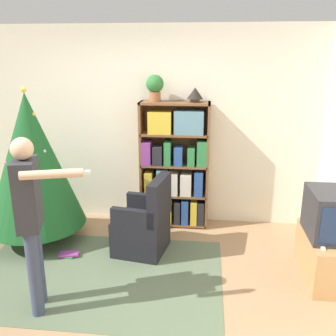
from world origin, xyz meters
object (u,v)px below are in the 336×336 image
television (330,214)px  armchair (144,226)px  bookshelf (175,168)px  table_lamp (195,94)px  christmas_tree (32,161)px  standing_person (31,213)px  potted_plant (155,86)px

television → armchair: 2.00m
bookshelf → table_lamp: table_lamp is taller
television → armchair: (-1.93, 0.33, -0.39)m
table_lamp → television: bearing=-38.5°
christmas_tree → table_lamp: size_ratio=9.45×
bookshelf → table_lamp: (0.25, 0.01, 0.96)m
television → armchair: bearing=170.2°
bookshelf → standing_person: bearing=-119.1°
standing_person → potted_plant: bearing=140.9°
standing_person → table_lamp: bearing=129.4°
potted_plant → table_lamp: potted_plant is taller
table_lamp → bookshelf: bearing=-178.0°
potted_plant → bookshelf: bearing=-1.9°
bookshelf → television: bearing=-33.9°
christmas_tree → bookshelf: bearing=20.9°
television → potted_plant: bearing=149.6°
television → christmas_tree: size_ratio=0.30×
television → standing_person: standing_person is taller
television → christmas_tree: (-3.30, 0.48, 0.30)m
armchair → table_lamp: bearing=155.8°
christmas_tree → armchair: (1.36, -0.15, -0.69)m
potted_plant → standing_person: bearing=-112.8°
television → table_lamp: (-1.40, 1.12, 1.05)m
bookshelf → television: (1.65, -1.11, -0.09)m
armchair → standing_person: 1.50m
bookshelf → potted_plant: 1.08m
television → bookshelf: bearing=146.1°
bookshelf → table_lamp: bearing=2.0°
standing_person → table_lamp: table_lamp is taller
armchair → christmas_tree: bearing=-86.5°
armchair → bookshelf: bearing=169.8°
christmas_tree → standing_person: size_ratio=1.18×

